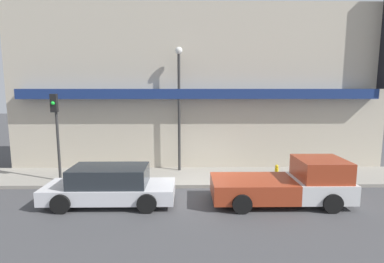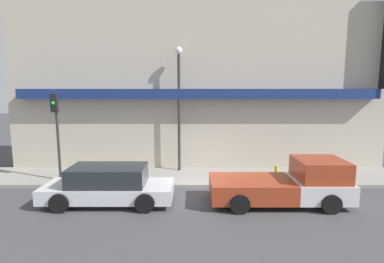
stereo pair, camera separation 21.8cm
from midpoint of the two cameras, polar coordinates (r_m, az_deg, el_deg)
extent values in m
plane|color=#424244|center=(13.36, 1.05, -10.78)|extent=(80.00, 80.00, 0.00)
cube|color=gray|center=(14.75, 0.86, -8.61)|extent=(36.00, 2.99, 0.15)
cube|color=#BCB29E|center=(17.11, 0.60, 8.16)|extent=(19.80, 3.00, 8.66)
cube|color=navy|center=(15.32, 0.76, 7.18)|extent=(18.22, 0.60, 0.50)
cube|color=silver|center=(12.56, 22.63, -9.86)|extent=(2.06, 1.96, 0.72)
cube|color=#9E381E|center=(12.36, 22.82, -6.58)|extent=(1.75, 1.80, 0.77)
cube|color=#9E381E|center=(11.79, 10.90, -10.54)|extent=(3.08, 1.96, 0.72)
cylinder|color=black|center=(13.51, 21.12, -9.56)|extent=(0.70, 0.22, 0.70)
cylinder|color=black|center=(11.82, 24.72, -12.33)|extent=(0.70, 0.22, 0.70)
cylinder|color=black|center=(12.69, 7.42, -10.22)|extent=(0.70, 0.22, 0.70)
cylinder|color=black|center=(10.87, 8.93, -13.47)|extent=(0.70, 0.22, 0.70)
cube|color=silver|center=(11.99, -15.83, -10.92)|extent=(4.85, 1.77, 0.54)
cube|color=#23282D|center=(11.80, -15.95, -8.08)|extent=(2.81, 1.59, 0.69)
cylinder|color=black|center=(12.57, -8.00, -10.41)|extent=(0.70, 0.22, 0.70)
cylinder|color=black|center=(10.92, -9.18, -13.36)|extent=(0.70, 0.22, 0.70)
cylinder|color=black|center=(13.28, -21.19, -9.88)|extent=(0.70, 0.22, 0.70)
cylinder|color=black|center=(11.73, -24.24, -12.45)|extent=(0.70, 0.22, 0.70)
cylinder|color=yellow|center=(14.45, 15.37, -7.80)|extent=(0.17, 0.17, 0.56)
sphere|color=yellow|center=(14.35, 15.43, -6.42)|extent=(0.16, 0.16, 0.16)
cylinder|color=#2D2D2D|center=(15.14, -2.88, 3.40)|extent=(0.14, 0.14, 5.85)
sphere|color=silver|center=(15.20, -2.97, 15.15)|extent=(0.36, 0.36, 0.36)
cylinder|color=#2D2D2D|center=(14.81, -24.57, -1.14)|extent=(0.12, 0.12, 3.96)
cube|color=black|center=(14.51, -25.20, 4.92)|extent=(0.28, 0.20, 0.80)
sphere|color=green|center=(14.40, -25.39, 4.89)|extent=(0.16, 0.16, 0.16)
camera|label=1|loc=(0.11, -90.45, -0.06)|focal=28.00mm
camera|label=2|loc=(0.11, 89.55, 0.06)|focal=28.00mm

